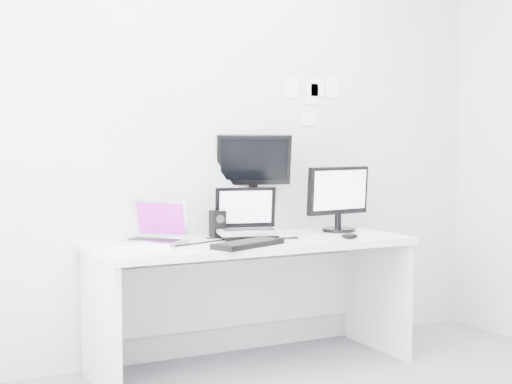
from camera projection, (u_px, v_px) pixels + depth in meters
back_wall at (225, 130)px, 4.58m from camera, size 3.60×0.00×3.60m
desk at (251, 304)px, 4.34m from camera, size 1.80×0.70×0.73m
macbook at (153, 221)px, 4.13m from camera, size 0.41×0.41×0.25m
speaker at (217, 224)px, 4.43m from camera, size 0.08×0.08×0.15m
dell_laptop at (249, 213)px, 4.34m from camera, size 0.42×0.36×0.30m
rear_monitor at (254, 182)px, 4.64m from camera, size 0.48×0.30×0.61m
samsung_monitor at (339, 198)px, 4.68m from camera, size 0.47×0.27×0.41m
keyboard at (248, 244)px, 4.04m from camera, size 0.45×0.31×0.03m
mouse at (350, 236)px, 4.35m from camera, size 0.11×0.09×0.03m
wall_note_0 at (291, 87)px, 4.76m from camera, size 0.10×0.00×0.14m
wall_note_1 at (312, 94)px, 4.83m from camera, size 0.09×0.00×0.13m
wall_note_2 at (332, 86)px, 4.89m from camera, size 0.10×0.00×0.14m
wall_note_3 at (309, 119)px, 4.83m from camera, size 0.11×0.00×0.08m
wall_note_4 at (318, 87)px, 4.84m from camera, size 0.10×0.00×0.12m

